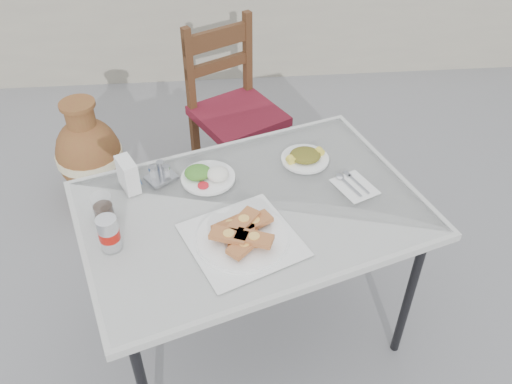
{
  "coord_description": "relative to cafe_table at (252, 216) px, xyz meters",
  "views": [
    {
      "loc": [
        0.06,
        -1.61,
        2.17
      ],
      "look_at": [
        0.2,
        -0.02,
        0.81
      ],
      "focal_mm": 38.0,
      "sensor_mm": 36.0,
      "label": 1
    }
  ],
  "objects": [
    {
      "name": "salad_rice_plate",
      "position": [
        -0.16,
        0.18,
        0.08
      ],
      "size": [
        0.22,
        0.22,
        0.06
      ],
      "color": "white",
      "rests_on": "cafe_table"
    },
    {
      "name": "cola_glass",
      "position": [
        -0.55,
        -0.03,
        0.1
      ],
      "size": [
        0.08,
        0.08,
        0.11
      ],
      "color": "white",
      "rests_on": "cafe_table"
    },
    {
      "name": "soda_can",
      "position": [
        -0.51,
        -0.17,
        0.12
      ],
      "size": [
        0.07,
        0.07,
        0.13
      ],
      "color": "silver",
      "rests_on": "cafe_table"
    },
    {
      "name": "condiment_caddy",
      "position": [
        -0.35,
        0.19,
        0.08
      ],
      "size": [
        0.14,
        0.14,
        0.08
      ],
      "rotation": [
        0.0,
        0.0,
        0.62
      ],
      "color": "#B1B1B8",
      "rests_on": "cafe_table"
    },
    {
      "name": "back_wall",
      "position": [
        -0.17,
        2.57,
        -0.13
      ],
      "size": [
        6.0,
        0.25,
        1.2
      ],
      "primitive_type": "cube",
      "color": "gray",
      "rests_on": "ground"
    },
    {
      "name": "pide_plate",
      "position": [
        -0.05,
        -0.18,
        0.09
      ],
      "size": [
        0.49,
        0.49,
        0.08
      ],
      "rotation": [
        0.0,
        0.0,
        0.41
      ],
      "color": "silver",
      "rests_on": "cafe_table"
    },
    {
      "name": "chair",
      "position": [
        -0.01,
        1.12,
        -0.21
      ],
      "size": [
        0.6,
        0.6,
        1.0
      ],
      "rotation": [
        0.0,
        0.0,
        0.5
      ],
      "color": "#341C0E",
      "rests_on": "ground"
    },
    {
      "name": "cafe_table",
      "position": [
        0.0,
        0.0,
        0.0
      ],
      "size": [
        1.49,
        1.23,
        0.78
      ],
      "rotation": [
        0.0,
        0.0,
        0.31
      ],
      "color": "black",
      "rests_on": "ground"
    },
    {
      "name": "salad_chopped_plate",
      "position": [
        0.25,
        0.27,
        0.07
      ],
      "size": [
        0.2,
        0.2,
        0.04
      ],
      "color": "white",
      "rests_on": "cafe_table"
    },
    {
      "name": "terracotta_urn",
      "position": [
        -0.85,
        1.05,
        -0.42
      ],
      "size": [
        0.38,
        0.38,
        0.66
      ],
      "color": "brown",
      "rests_on": "ground"
    },
    {
      "name": "cutlery_napkin",
      "position": [
        0.41,
        0.09,
        0.06
      ],
      "size": [
        0.19,
        0.21,
        0.01
      ],
      "rotation": [
        0.0,
        0.0,
        0.42
      ],
      "color": "silver",
      "rests_on": "cafe_table"
    },
    {
      "name": "napkin_holder",
      "position": [
        -0.47,
        0.15,
        0.12
      ],
      "size": [
        0.1,
        0.12,
        0.13
      ],
      "rotation": [
        0.0,
        0.0,
        0.46
      ],
      "color": "silver",
      "rests_on": "cafe_table"
    },
    {
      "name": "ground",
      "position": [
        -0.17,
        0.07,
        -0.73
      ],
      "size": [
        80.0,
        80.0,
        0.0
      ],
      "primitive_type": "plane",
      "color": "slate",
      "rests_on": "ground"
    }
  ]
}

